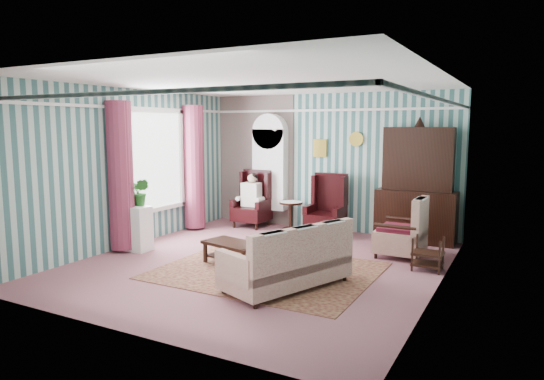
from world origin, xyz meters
The scene contains 17 objects.
floor centered at (0.00, 0.00, 0.00)m, with size 6.00×6.00×0.00m, color #8A5056.
room_shell centered at (-0.62, 0.18, 2.01)m, with size 5.53×6.02×2.91m.
bookcase centered at (-1.35, 2.84, 1.12)m, with size 0.80×0.28×2.24m, color silver.
dresser_hutch centered at (1.90, 2.72, 1.18)m, with size 1.50×0.56×2.36m, color black.
wingback_left centered at (-1.60, 2.45, 0.62)m, with size 0.76×0.80×1.25m, color black.
wingback_right centered at (0.15, 2.45, 0.62)m, with size 0.76×0.80×1.25m, color black.
seated_woman centered at (-1.60, 2.45, 0.59)m, with size 0.44×0.40×1.18m, color white, non-canonical shape.
round_side_table centered at (-0.70, 2.60, 0.30)m, with size 0.50×0.50×0.60m, color black.
nest_table centered at (2.47, 0.90, 0.27)m, with size 0.45×0.38×0.54m, color black.
plant_stand centered at (-2.40, -0.30, 0.40)m, with size 0.55×0.35×0.80m, color white.
rug centered at (0.30, -0.30, 0.01)m, with size 3.20×2.60×0.01m, color #551D1C.
sofa centered at (0.90, -0.85, 0.51)m, with size 1.85×0.91×1.01m, color beige.
floral_armchair centered at (1.90, 1.50, 0.50)m, with size 0.85×0.80×1.01m, color beige.
coffee_table centered at (-0.35, -0.27, 0.19)m, with size 0.99×0.52×0.37m, color black.
potted_plant_a centered at (-2.49, -0.35, 1.03)m, with size 0.41×0.35×0.45m, color #164817.
potted_plant_b centered at (-2.31, -0.20, 1.05)m, with size 0.27×0.22×0.49m, color #20541A.
potted_plant_c centered at (-2.45, -0.18, 1.01)m, with size 0.23×0.23×0.41m, color #184E1B.
Camera 1 is at (3.76, -6.66, 2.22)m, focal length 32.00 mm.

